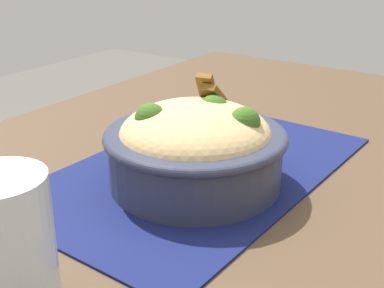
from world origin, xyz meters
TOP-DOWN VIEW (x-y plane):
  - table at (0.00, 0.00)m, footprint 1.22×0.78m
  - placemat at (-0.01, 0.02)m, footprint 0.46×0.29m
  - bowl at (-0.05, 0.00)m, footprint 0.25×0.25m
  - fork at (0.09, 0.04)m, footprint 0.03×0.13m
  - drinking_glass at (-0.31, 0.00)m, footprint 0.08×0.08m

SIDE VIEW (x-z plane):
  - table at x=0.00m, z-range 0.29..1.01m
  - placemat at x=-0.01m, z-range 0.72..0.72m
  - fork at x=0.09m, z-range 0.72..0.72m
  - drinking_glass at x=-0.31m, z-range 0.71..0.83m
  - bowl at x=-0.05m, z-range 0.71..0.83m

